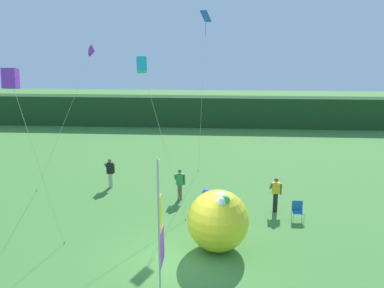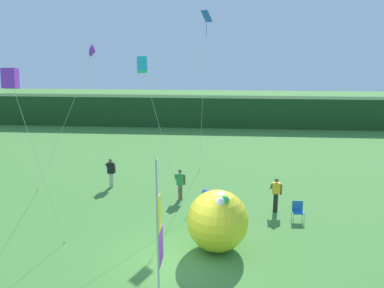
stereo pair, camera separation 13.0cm
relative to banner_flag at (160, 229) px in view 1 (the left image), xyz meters
The scene contains 12 objects.
ground_plane 2.73m from the banner_flag, 73.39° to the left, with size 120.00×120.00×0.00m, color #478438.
distant_treeline 28.03m from the banner_flag, 89.02° to the left, with size 80.00×2.40×2.90m, color #1E421E.
banner_flag is the anchor object (origin of this frame).
person_near_banner 8.24m from the banner_flag, 56.61° to the left, with size 0.55×0.48×1.68m.
person_mid_field 8.13m from the banner_flag, 91.55° to the left, with size 0.55×0.48×1.63m.
person_far_left 10.60m from the banner_flag, 113.98° to the left, with size 0.55×0.48×1.65m.
inflatable_balloon 3.53m from the banner_flag, 58.36° to the left, with size 2.39×2.39×2.41m.
folding_chair 8.13m from the banner_flag, 47.58° to the left, with size 0.51×0.51×0.89m.
kite_blue_diamond_0 13.38m from the banner_flag, 85.76° to the left, with size 0.79×1.69×9.61m.
kite_purple_box_1 6.77m from the banner_flag, 167.21° to the left, with size 0.84×2.05×7.05m.
kite_cyan_box_2 8.62m from the banner_flag, 104.46° to the left, with size 2.43×1.95×7.27m.
kite_purple_delta_3 11.74m from the banner_flag, 117.29° to the left, with size 3.60×0.97×7.79m.
Camera 1 is at (1.35, -13.18, 7.72)m, focal length 37.98 mm.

